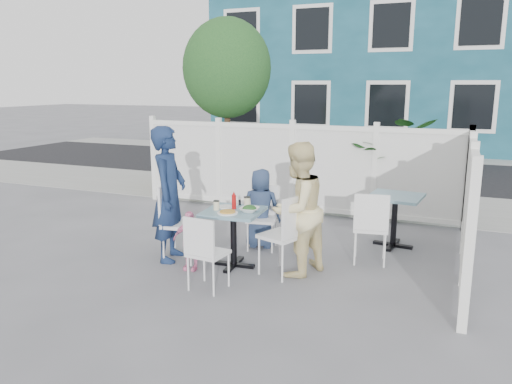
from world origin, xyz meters
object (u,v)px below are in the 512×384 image
at_px(spare_table, 395,207).
at_px(chair_near, 204,248).
at_px(main_table, 233,223).
at_px(woman, 298,209).
at_px(chair_back, 263,212).
at_px(utility_cabinet, 183,156).
at_px(chair_left, 175,217).
at_px(toddler, 190,240).
at_px(chair_right, 287,229).
at_px(man, 169,194).
at_px(boy, 261,208).

relative_size(spare_table, chair_near, 0.91).
relative_size(main_table, woman, 0.46).
height_order(chair_back, chair_near, chair_back).
bearing_deg(woman, utility_cabinet, -113.91).
bearing_deg(woman, chair_left, -63.09).
bearing_deg(chair_back, main_table, 75.14).
relative_size(main_table, spare_table, 0.95).
bearing_deg(chair_left, toddler, 44.73).
height_order(spare_table, chair_right, chair_right).
height_order(utility_cabinet, main_table, utility_cabinet).
relative_size(spare_table, chair_back, 0.89).
height_order(chair_right, man, man).
distance_m(utility_cabinet, chair_near, 6.28).
height_order(main_table, man, man).
height_order(chair_near, toddler, chair_near).
distance_m(utility_cabinet, chair_right, 6.08).
height_order(man, boy, man).
distance_m(main_table, chair_back, 0.86).
height_order(chair_right, boy, boy).
xyz_separation_m(chair_left, boy, (0.85, 0.91, -0.02)).
relative_size(chair_near, toddler, 1.15).
bearing_deg(boy, spare_table, -166.10).
distance_m(woman, boy, 1.14).
bearing_deg(main_table, spare_table, 41.93).
bearing_deg(toddler, woman, 9.76).
height_order(main_table, chair_right, chair_right).
bearing_deg(boy, toddler, 58.19).
height_order(main_table, chair_left, chair_left).
relative_size(chair_near, man, 0.49).
xyz_separation_m(spare_table, chair_back, (-1.72, -0.75, -0.07)).
bearing_deg(man, main_table, -99.52).
xyz_separation_m(man, boy, (0.92, 0.92, -0.32)).
relative_size(chair_right, man, 0.57).
xyz_separation_m(chair_right, man, (-1.62, -0.01, 0.30)).
bearing_deg(chair_back, toddler, 55.23).
distance_m(chair_right, woman, 0.28).
height_order(main_table, toddler, toddler).
xyz_separation_m(spare_table, toddler, (-2.24, -1.91, -0.20)).
xyz_separation_m(main_table, boy, (0.03, 0.86, -0.01)).
distance_m(main_table, chair_right, 0.73).
bearing_deg(man, chair_right, -103.29).
distance_m(chair_near, man, 1.26).
height_order(utility_cabinet, chair_right, utility_cabinet).
bearing_deg(chair_near, utility_cabinet, 128.44).
height_order(utility_cabinet, boy, utility_cabinet).
bearing_deg(woman, man, -62.90).
xyz_separation_m(utility_cabinet, chair_left, (2.54, -4.50, -0.06)).
xyz_separation_m(main_table, spare_table, (1.78, 1.60, 0.01)).
bearing_deg(chair_right, chair_left, 110.59).
bearing_deg(chair_right, toddler, 122.71).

